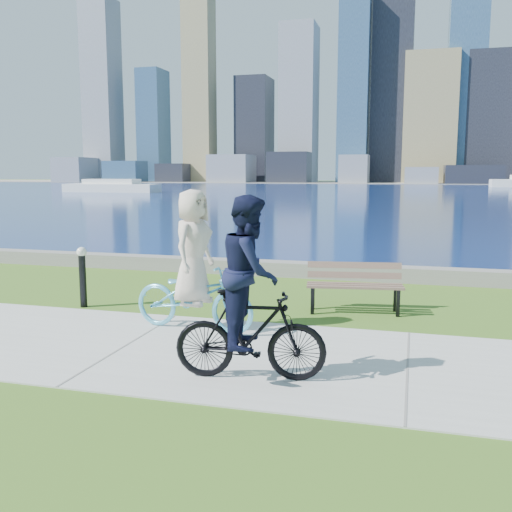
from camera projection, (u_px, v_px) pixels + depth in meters
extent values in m
plane|color=#385E18|center=(407.00, 371.00, 7.36)|extent=(320.00, 320.00, 0.00)
cube|color=#ABACA6|center=(407.00, 370.00, 7.36)|extent=(80.00, 3.50, 0.02)
cube|color=slate|center=(411.00, 275.00, 13.24)|extent=(90.00, 0.50, 0.35)
cube|color=navy|center=(415.00, 191.00, 75.99)|extent=(320.00, 131.00, 0.01)
cube|color=gray|center=(415.00, 183.00, 131.28)|extent=(320.00, 30.00, 0.12)
cube|color=slate|center=(75.00, 170.00, 142.77)|extent=(7.92, 9.40, 6.05)
cube|color=navy|center=(125.00, 172.00, 140.00)|extent=(9.05, 6.65, 5.16)
cube|color=black|center=(174.00, 173.00, 139.12)|extent=(7.19, 7.09, 4.50)
cube|color=slate|center=(232.00, 169.00, 132.75)|extent=(9.41, 9.15, 6.42)
cube|color=black|center=(289.00, 168.00, 129.95)|extent=(9.22, 6.87, 6.97)
cube|color=slate|center=(354.00, 169.00, 124.71)|extent=(6.14, 6.86, 6.17)
cube|color=slate|center=(421.00, 176.00, 120.28)|extent=(6.74, 6.35, 3.51)
cube|color=black|center=(473.00, 175.00, 118.20)|extent=(11.38, 9.43, 3.89)
cube|color=slate|center=(102.00, 92.00, 146.93)|extent=(7.81, 7.79, 45.72)
cube|color=navy|center=(154.00, 126.00, 147.96)|extent=(6.12, 7.97, 28.45)
cube|color=#837750|center=(199.00, 91.00, 139.43)|extent=(6.85, 6.02, 44.21)
cube|color=black|center=(254.00, 130.00, 142.54)|extent=(7.88, 9.66, 25.55)
cube|color=slate|center=(299.00, 105.00, 137.14)|extent=(8.22, 9.41, 36.97)
cube|color=navy|center=(355.00, 91.00, 131.44)|extent=(6.72, 11.53, 42.13)
cube|color=#837750|center=(430.00, 119.00, 128.99)|extent=(11.54, 9.82, 28.71)
cube|color=black|center=(492.00, 119.00, 126.93)|extent=(11.48, 10.13, 28.51)
cube|color=black|center=(394.00, 14.00, 129.21)|extent=(9.00, 9.00, 76.00)
cube|color=navy|center=(468.00, 36.00, 124.91)|extent=(8.00, 8.00, 64.00)
cube|color=white|center=(112.00, 188.00, 71.50)|extent=(12.07, 3.45, 1.03)
cube|color=white|center=(112.00, 181.00, 71.38)|extent=(6.90, 2.59, 0.60)
cube|color=black|center=(312.00, 301.00, 10.24)|extent=(0.07, 0.07, 0.48)
cube|color=black|center=(398.00, 303.00, 10.07)|extent=(0.07, 0.07, 0.48)
cube|color=black|center=(313.00, 296.00, 10.62)|extent=(0.07, 0.07, 0.48)
cube|color=black|center=(395.00, 298.00, 10.45)|extent=(0.07, 0.07, 0.48)
cube|color=brown|center=(355.00, 288.00, 10.12)|extent=(1.72, 0.37, 0.04)
cube|color=brown|center=(355.00, 286.00, 10.29)|extent=(1.72, 0.37, 0.04)
cube|color=brown|center=(354.00, 284.00, 10.46)|extent=(1.72, 0.37, 0.04)
cube|color=brown|center=(354.00, 275.00, 10.56)|extent=(1.71, 0.33, 0.12)
cube|color=brown|center=(354.00, 265.00, 10.57)|extent=(1.71, 0.33, 0.12)
cylinder|color=black|center=(83.00, 281.00, 10.76)|extent=(0.13, 0.13, 1.02)
sphere|color=white|center=(82.00, 252.00, 10.68)|extent=(0.19, 0.19, 0.19)
imported|color=#5EC1E5|center=(194.00, 296.00, 9.13)|extent=(0.99, 2.17, 1.10)
imported|color=silver|center=(193.00, 247.00, 9.01)|extent=(0.69, 0.97, 1.83)
imported|color=black|center=(250.00, 335.00, 6.93)|extent=(0.80, 1.91, 1.12)
imported|color=black|center=(250.00, 271.00, 6.82)|extent=(0.80, 0.97, 1.83)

